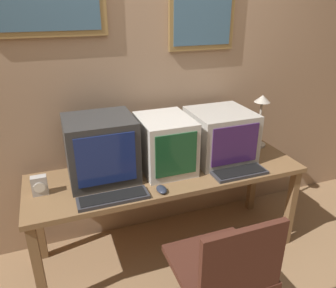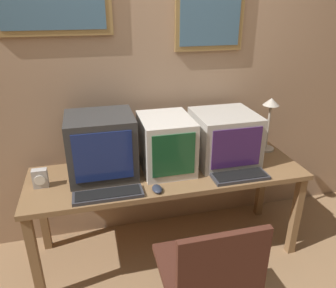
{
  "view_description": "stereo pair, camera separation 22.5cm",
  "coord_description": "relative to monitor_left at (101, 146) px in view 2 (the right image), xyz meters",
  "views": [
    {
      "loc": [
        -0.72,
        -0.99,
        1.83
      ],
      "look_at": [
        0.0,
        0.94,
        0.92
      ],
      "focal_mm": 35.0,
      "sensor_mm": 36.0,
      "label": 1
    },
    {
      "loc": [
        -0.5,
        -1.05,
        1.83
      ],
      "look_at": [
        0.0,
        0.94,
        0.92
      ],
      "focal_mm": 35.0,
      "sensor_mm": 36.0,
      "label": 2
    }
  ],
  "objects": [
    {
      "name": "wall_back",
      "position": [
        0.44,
        0.33,
        0.39
      ],
      "size": [
        8.0,
        0.08,
        2.6
      ],
      "color": "tan",
      "rests_on": "ground_plane"
    },
    {
      "name": "desk",
      "position": [
        0.45,
        -0.09,
        -0.29
      ],
      "size": [
        1.95,
        0.61,
        0.7
      ],
      "color": "olive",
      "rests_on": "ground_plane"
    },
    {
      "name": "monitor_left",
      "position": [
        0.0,
        0.0,
        0.0
      ],
      "size": [
        0.45,
        0.41,
        0.43
      ],
      "color": "#333333",
      "rests_on": "desk"
    },
    {
      "name": "monitor_center",
      "position": [
        0.45,
        -0.03,
        -0.02
      ],
      "size": [
        0.35,
        0.43,
        0.39
      ],
      "color": "beige",
      "rests_on": "desk"
    },
    {
      "name": "monitor_right",
      "position": [
        0.9,
        -0.01,
        -0.03
      ],
      "size": [
        0.44,
        0.44,
        0.38
      ],
      "color": "#B7B2A8",
      "rests_on": "desk"
    },
    {
      "name": "keyboard_main",
      "position": [
        0.01,
        -0.31,
        -0.2
      ],
      "size": [
        0.44,
        0.14,
        0.03
      ],
      "color": "#333338",
      "rests_on": "desk"
    },
    {
      "name": "keyboard_side",
      "position": [
        0.91,
        -0.29,
        -0.2
      ],
      "size": [
        0.39,
        0.16,
        0.03
      ],
      "color": "#333338",
      "rests_on": "desk"
    },
    {
      "name": "mouse_near_keyboard",
      "position": [
        0.32,
        -0.32,
        -0.2
      ],
      "size": [
        0.06,
        0.1,
        0.03
      ],
      "color": "#282D3D",
      "rests_on": "desk"
    },
    {
      "name": "desk_clock",
      "position": [
        -0.41,
        -0.08,
        -0.15
      ],
      "size": [
        0.09,
        0.06,
        0.13
      ],
      "color": "#B7B2AD",
      "rests_on": "desk"
    },
    {
      "name": "desk_lamp",
      "position": [
        1.31,
        0.09,
        0.08
      ],
      "size": [
        0.14,
        0.14,
        0.43
      ],
      "color": "#B2A899",
      "rests_on": "desk"
    }
  ]
}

